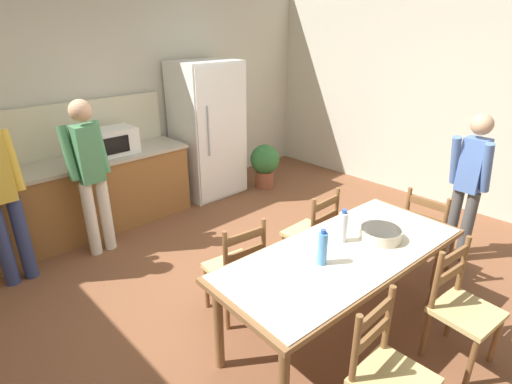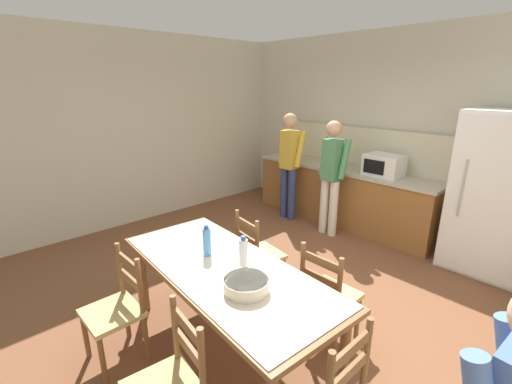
{
  "view_description": "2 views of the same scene",
  "coord_description": "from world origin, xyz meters",
  "views": [
    {
      "loc": [
        -2.24,
        -2.27,
        2.33
      ],
      "look_at": [
        -0.24,
        -0.18,
        1.11
      ],
      "focal_mm": 28.0,
      "sensor_mm": 36.0,
      "label": 1
    },
    {
      "loc": [
        1.93,
        -2.32,
        2.14
      ],
      "look_at": [
        -0.23,
        -0.31,
        1.21
      ],
      "focal_mm": 24.0,
      "sensor_mm": 36.0,
      "label": 2
    }
  ],
  "objects": [
    {
      "name": "bottle_off_centre",
      "position": [
        0.12,
        -0.77,
        0.89
      ],
      "size": [
        0.07,
        0.07,
        0.27
      ],
      "color": "silver",
      "rests_on": "dining_table"
    },
    {
      "name": "kitchen_counter",
      "position": [
        -0.95,
        2.23,
        0.45
      ],
      "size": [
        3.02,
        0.66,
        0.9
      ],
      "color": "brown",
      "rests_on": "ground"
    },
    {
      "name": "microwave",
      "position": [
        -0.28,
        2.21,
        1.05
      ],
      "size": [
        0.5,
        0.39,
        0.3
      ],
      "color": "white",
      "rests_on": "kitchen_counter"
    },
    {
      "name": "chair_side_far_right",
      "position": [
        0.52,
        -0.18,
        0.44
      ],
      "size": [
        0.42,
        0.4,
        0.91
      ],
      "rotation": [
        0.0,
        0.0,
        3.15
      ],
      "color": "brown",
      "rests_on": "ground"
    },
    {
      "name": "chair_side_near_left",
      "position": [
        -0.5,
        -1.56,
        0.44
      ],
      "size": [
        0.42,
        0.4,
        0.91
      ],
      "rotation": [
        0.0,
        0.0,
        0.01
      ],
      "color": "brown",
      "rests_on": "ground"
    },
    {
      "name": "person_at_counter",
      "position": [
        -0.8,
        1.69,
        0.94
      ],
      "size": [
        0.42,
        0.29,
        1.67
      ],
      "rotation": [
        0.0,
        0.0,
        1.57
      ],
      "color": "silver",
      "rests_on": "ground"
    },
    {
      "name": "dining_table",
      "position": [
        0.01,
        -0.87,
        0.69
      ],
      "size": [
        2.11,
        0.99,
        0.77
      ],
      "rotation": [
        0.0,
        0.0,
        -0.06
      ],
      "color": "brown",
      "rests_on": "ground"
    },
    {
      "name": "ground_plane",
      "position": [
        0.0,
        0.0,
        0.0
      ],
      "size": [
        8.32,
        8.32,
        0.0
      ],
      "primitive_type": "plane",
      "color": "brown"
    },
    {
      "name": "bottle_near_centre",
      "position": [
        -0.24,
        -0.86,
        0.89
      ],
      "size": [
        0.07,
        0.07,
        0.27
      ],
      "color": "#4C8ED6",
      "rests_on": "dining_table"
    },
    {
      "name": "wall_back",
      "position": [
        0.0,
        2.66,
        1.45
      ],
      "size": [
        6.52,
        0.12,
        2.9
      ],
      "primitive_type": "cube",
      "color": "beige",
      "rests_on": "ground"
    },
    {
      "name": "person_at_sink",
      "position": [
        -1.62,
        1.71,
        0.96
      ],
      "size": [
        0.43,
        0.3,
        1.71
      ],
      "rotation": [
        0.0,
        0.0,
        1.57
      ],
      "color": "navy",
      "rests_on": "ground"
    },
    {
      "name": "counter_splashback",
      "position": [
        -0.95,
        2.54,
        1.2
      ],
      "size": [
        2.98,
        0.03,
        0.6
      ],
      "primitive_type": "cube",
      "color": "beige",
      "rests_on": "kitchen_counter"
    },
    {
      "name": "wall_left",
      "position": [
        -3.26,
        0.0,
        1.45
      ],
      "size": [
        0.12,
        5.2,
        2.9
      ],
      "primitive_type": "cube",
      "color": "beige",
      "rests_on": "ground"
    },
    {
      "name": "refrigerator",
      "position": [
        1.1,
        2.19,
        0.94
      ],
      "size": [
        0.87,
        0.73,
        1.88
      ],
      "color": "white",
      "rests_on": "ground"
    },
    {
      "name": "chair_side_far_left",
      "position": [
        -0.41,
        -0.12,
        0.44
      ],
      "size": [
        0.47,
        0.46,
        0.91
      ],
      "rotation": [
        0.0,
        0.0,
        3.0
      ],
      "color": "brown",
      "rests_on": "ground"
    },
    {
      "name": "serving_bowl",
      "position": [
        0.37,
        -0.96,
        0.82
      ],
      "size": [
        0.32,
        0.32,
        0.09
      ],
      "color": "beige",
      "rests_on": "dining_table"
    }
  ]
}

